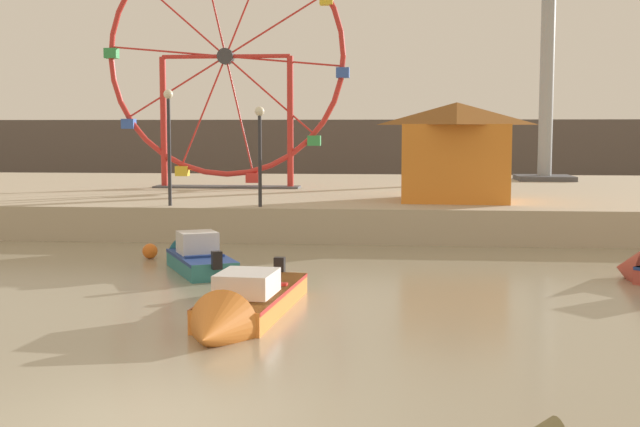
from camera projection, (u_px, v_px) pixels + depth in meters
name	position (u px, v px, depth m)	size (l,w,h in m)	color
ground_plane	(151.00, 422.00, 10.93)	(240.00, 240.00, 0.00)	gray
quay_promenade	(329.00, 199.00, 38.47)	(110.00, 21.75, 1.16)	#B7A88E
distant_town_skyline	(355.00, 151.00, 59.71)	(140.00, 3.00, 4.40)	#564C47
motorboat_teal_painted	(195.00, 257.00, 22.96)	(2.84, 4.11, 1.38)	teal
motorboat_orange_hull	(241.00, 307.00, 16.54)	(1.80, 5.85, 1.33)	orange
ferris_wheel_red_frame	(226.00, 61.00, 37.18)	(10.80, 1.20, 11.00)	red
drop_tower_steel_tower	(548.00, 19.00, 42.44)	(2.80, 2.80, 16.40)	#999EA3
carnival_booth_orange_canopy	(456.00, 150.00, 30.64)	(4.31, 3.97, 3.54)	orange
promenade_lamp_near	(260.00, 140.00, 28.21)	(0.32, 0.32, 3.33)	#2D2D33
promenade_lamp_far	(169.00, 130.00, 28.60)	(0.32, 0.32, 3.90)	#2D2D33
mooring_buoy_orange	(150.00, 251.00, 24.71)	(0.44, 0.44, 0.44)	orange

